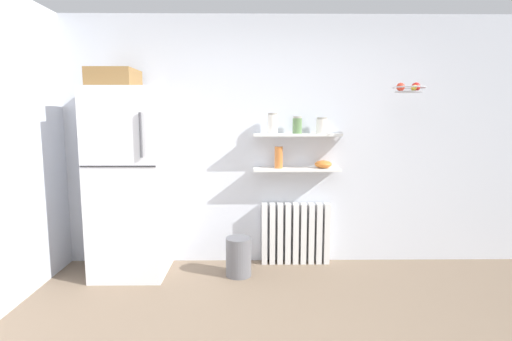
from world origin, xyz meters
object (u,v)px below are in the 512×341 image
Objects in this scene: storage_jar_1 at (297,125)px; trash_bin at (239,257)px; hanging_fruit_basket at (409,88)px; storage_jar_0 at (273,123)px; radiator at (295,233)px; shelf_bowl at (323,164)px; refrigerator at (129,179)px; vase at (279,157)px; storage_jar_2 at (322,126)px.

trash_bin is (-0.60, -0.31, -1.29)m from storage_jar_1.
hanging_fruit_basket is at bearing -16.01° from storage_jar_1.
storage_jar_0 is at bearing 42.07° from trash_bin.
shelf_bowl reaches higher than radiator.
refrigerator is 6.50× the size of hanging_fruit_basket.
hanging_fruit_basket reaches higher than trash_bin.
radiator is at bearing 162.44° from hanging_fruit_basket.
radiator reaches higher than trash_bin.
storage_jar_1 is at bearing 0.00° from vase.
trash_bin is 1.24× the size of hanging_fruit_basket.
storage_jar_1 reaches higher than vase.
refrigerator is 11.48× the size of storage_jar_1.
trash_bin is at bearing -150.22° from radiator.
refrigerator is at bearing 178.38° from hanging_fruit_basket.
storage_jar_1 is 0.78× the size of vase.
storage_jar_1 is 0.25m from storage_jar_2.
storage_jar_2 is at bearing 20.17° from trash_bin.
refrigerator is 1.32m from trash_bin.
storage_jar_0 is at bearing -180.00° from shelf_bowl.
shelf_bowl is at bearing -0.00° from storage_jar_2.
radiator is 1.18m from storage_jar_2.
refrigerator is 12.20× the size of storage_jar_2.
radiator is (1.67, 0.25, -0.63)m from refrigerator.
trash_bin is at bearing -5.12° from refrigerator.
hanging_fruit_basket is (1.27, -0.29, 0.34)m from storage_jar_0.
storage_jar_1 is at bearing 27.57° from trash_bin.
storage_jar_1 is at bearing 163.99° from hanging_fruit_basket.
refrigerator reaches higher than hanging_fruit_basket.
shelf_bowl is at bearing 19.69° from trash_bin.
refrigerator is 1.81m from radiator.
shelf_bowl is 0.46× the size of trash_bin.
hanging_fruit_basket reaches higher than storage_jar_1.
trash_bin is 2.30m from hanging_fruit_basket.
refrigerator is at bearing -172.63° from storage_jar_1.
refrigerator reaches higher than vase.
refrigerator reaches higher than shelf_bowl.
radiator is at bearing 173.22° from storage_jar_2.
vase is (-0.19, 0.00, -0.33)m from storage_jar_1.
radiator is 3.23× the size of vase.
storage_jar_1 is 0.38m from vase.
trash_bin is at bearing -137.93° from storage_jar_0.
storage_jar_0 is 1.27× the size of storage_jar_2.
vase is at bearing 180.00° from storage_jar_1.
radiator is 3.44× the size of storage_jar_0.
trash_bin is (-0.41, -0.31, -0.95)m from vase.
radiator is 1.15m from storage_jar_1.
shelf_bowl is 1.10m from hanging_fruit_basket.
refrigerator reaches higher than radiator.
trash_bin is at bearing -152.43° from storage_jar_1.
storage_jar_0 is at bearing -180.00° from vase.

